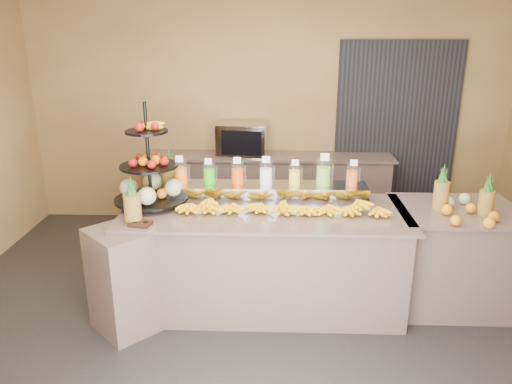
# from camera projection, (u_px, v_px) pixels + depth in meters

# --- Properties ---
(ground) EXTENTS (6.00, 6.00, 0.00)m
(ground) POSITION_uv_depth(u_px,v_px,m) (264.00, 322.00, 4.37)
(ground) COLOR black
(ground) RESTS_ON ground
(room_envelope) EXTENTS (6.04, 5.02, 2.82)m
(room_envelope) POSITION_uv_depth(u_px,v_px,m) (287.00, 94.00, 4.50)
(room_envelope) COLOR brown
(room_envelope) RESTS_ON ground
(buffet_counter) EXTENTS (2.75, 1.25, 0.93)m
(buffet_counter) POSITION_uv_depth(u_px,v_px,m) (252.00, 260.00, 4.47)
(buffet_counter) COLOR gray
(buffet_counter) RESTS_ON ground
(right_counter) EXTENTS (1.08, 0.88, 0.93)m
(right_counter) POSITION_uv_depth(u_px,v_px,m) (451.00, 256.00, 4.54)
(right_counter) COLOR gray
(right_counter) RESTS_ON ground
(back_ledge) EXTENTS (3.10, 0.55, 0.93)m
(back_ledge) POSITION_uv_depth(u_px,v_px,m) (268.00, 190.00, 6.35)
(back_ledge) COLOR gray
(back_ledge) RESTS_ON ground
(pitcher_tray) EXTENTS (1.85, 0.30, 0.15)m
(pitcher_tray) POSITION_uv_depth(u_px,v_px,m) (266.00, 192.00, 4.59)
(pitcher_tray) COLOR gray
(pitcher_tray) RESTS_ON buffet_counter
(juice_pitcher_orange_a) EXTENTS (0.12, 0.12, 0.29)m
(juice_pitcher_orange_a) POSITION_uv_depth(u_px,v_px,m) (181.00, 173.00, 4.57)
(juice_pitcher_orange_a) COLOR silver
(juice_pitcher_orange_a) RESTS_ON pitcher_tray
(juice_pitcher_green) EXTENTS (0.11, 0.11, 0.26)m
(juice_pitcher_green) POSITION_uv_depth(u_px,v_px,m) (209.00, 175.00, 4.56)
(juice_pitcher_green) COLOR silver
(juice_pitcher_green) RESTS_ON pitcher_tray
(juice_pitcher_orange_b) EXTENTS (0.12, 0.12, 0.28)m
(juice_pitcher_orange_b) POSITION_uv_depth(u_px,v_px,m) (238.00, 174.00, 4.55)
(juice_pitcher_orange_b) COLOR silver
(juice_pitcher_orange_b) RESTS_ON pitcher_tray
(juice_pitcher_milk) EXTENTS (0.12, 0.12, 0.29)m
(juice_pitcher_milk) POSITION_uv_depth(u_px,v_px,m) (266.00, 174.00, 4.54)
(juice_pitcher_milk) COLOR silver
(juice_pitcher_milk) RESTS_ON pitcher_tray
(juice_pitcher_lemon) EXTENTS (0.11, 0.11, 0.26)m
(juice_pitcher_lemon) POSITION_uv_depth(u_px,v_px,m) (295.00, 176.00, 4.53)
(juice_pitcher_lemon) COLOR silver
(juice_pitcher_lemon) RESTS_ON pitcher_tray
(juice_pitcher_lime) EXTENTS (0.13, 0.14, 0.32)m
(juice_pitcher_lime) POSITION_uv_depth(u_px,v_px,m) (323.00, 174.00, 4.52)
(juice_pitcher_lime) COLOR silver
(juice_pitcher_lime) RESTS_ON pitcher_tray
(juice_pitcher_orange_c) EXTENTS (0.11, 0.11, 0.26)m
(juice_pitcher_orange_c) POSITION_uv_depth(u_px,v_px,m) (352.00, 176.00, 4.52)
(juice_pitcher_orange_c) COLOR silver
(juice_pitcher_orange_c) RESTS_ON pitcher_tray
(banana_heap) EXTENTS (1.84, 0.17, 0.15)m
(banana_heap) POSITION_uv_depth(u_px,v_px,m) (283.00, 206.00, 4.30)
(banana_heap) COLOR yellow
(banana_heap) RESTS_ON buffet_counter
(fruit_stand) EXTENTS (0.71, 0.71, 0.92)m
(fruit_stand) POSITION_uv_depth(u_px,v_px,m) (155.00, 179.00, 4.43)
(fruit_stand) COLOR black
(fruit_stand) RESTS_ON buffet_counter
(condiment_caddy) EXTENTS (0.20, 0.16, 0.03)m
(condiment_caddy) POSITION_uv_depth(u_px,v_px,m) (140.00, 224.00, 4.03)
(condiment_caddy) COLOR #32180E
(condiment_caddy) RESTS_ON buffet_counter
(pineapple_left_a) EXTENTS (0.14, 0.14, 0.40)m
(pineapple_left_a) POSITION_uv_depth(u_px,v_px,m) (132.00, 205.00, 4.05)
(pineapple_left_a) COLOR brown
(pineapple_left_a) RESTS_ON buffet_counter
(pineapple_left_b) EXTENTS (0.16, 0.16, 0.45)m
(pineapple_left_b) POSITION_uv_depth(u_px,v_px,m) (170.00, 177.00, 4.71)
(pineapple_left_b) COLOR brown
(pineapple_left_b) RESTS_ON buffet_counter
(right_fruit_pile) EXTENTS (0.48, 0.46, 0.25)m
(right_fruit_pile) POSITION_uv_depth(u_px,v_px,m) (465.00, 207.00, 4.20)
(right_fruit_pile) COLOR brown
(right_fruit_pile) RESTS_ON right_counter
(oven_warmer) EXTENTS (0.63, 0.47, 0.40)m
(oven_warmer) POSITION_uv_depth(u_px,v_px,m) (242.00, 139.00, 6.15)
(oven_warmer) COLOR gray
(oven_warmer) RESTS_ON back_ledge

